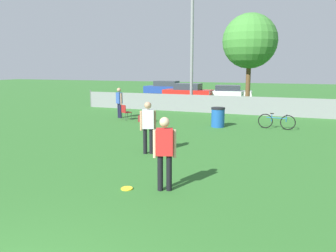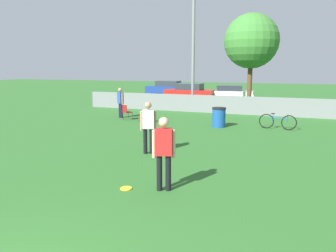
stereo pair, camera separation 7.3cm
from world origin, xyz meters
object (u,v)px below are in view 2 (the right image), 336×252
Objects in this scene: frisbee_disc at (126,188)px; player_receiver_white at (148,124)px; bicycle_sideline at (278,122)px; gear_bag_sideline at (147,119)px; player_thrower_red at (164,149)px; parked_car_red at (190,92)px; folding_chair_sideline at (127,111)px; spectator_in_blue at (120,101)px; light_pole at (193,40)px; trash_bin at (219,117)px; parked_car_white at (230,93)px; tree_near_pole at (251,41)px; parked_car_blue at (168,88)px.

player_receiver_white is at bearing 105.70° from frisbee_disc.
player_receiver_white is 1.02× the size of bicycle_sideline.
player_receiver_white is at bearing -115.29° from bicycle_sideline.
player_thrower_red is at bearing -62.42° from gear_bag_sideline.
frisbee_disc is at bearing -98.81° from player_receiver_white.
folding_chair_sideline is at bearing -88.53° from parked_car_red.
folding_chair_sideline is 0.20× the size of parked_car_red.
gear_bag_sideline is at bearing 96.79° from player_thrower_red.
player_receiver_white reaches higher than spectator_in_blue.
light_pole reaches higher than spectator_in_blue.
player_receiver_white is 1.83× the size of trash_bin.
folding_chair_sideline is (0.66, -0.52, -0.49)m from spectator_in_blue.
player_thrower_red is at bearing 16.15° from frisbee_disc.
spectator_in_blue is 0.40× the size of parked_car_white.
player_thrower_red is at bearing -90.44° from parked_car_white.
parked_car_red is (-5.17, 20.70, 0.68)m from frisbee_disc.
player_thrower_red is 9.20m from bicycle_sideline.
parked_car_white is at bearing -75.59° from folding_chair_sideline.
spectator_in_blue reaches higher than gear_bag_sideline.
parked_car_blue is (-9.34, 8.26, -3.84)m from tree_near_pole.
gear_bag_sideline is 17.05m from parked_car_blue.
player_receiver_white reaches higher than bicycle_sideline.
parked_car_white is at bearing 82.20° from gear_bag_sideline.
spectator_in_blue reaches higher than parked_car_white.
parked_car_white reaches higher than folding_chair_sideline.
tree_near_pole reaches higher than player_thrower_red.
spectator_in_blue is (-4.75, 6.48, -0.02)m from player_receiver_white.
player_receiver_white is at bearing -75.83° from parked_car_red.
spectator_in_blue is 1.01× the size of bicycle_sideline.
bicycle_sideline is at bearing 2.82° from gear_bag_sideline.
parked_car_blue is at bearing 90.66° from player_thrower_red.
player_thrower_red reaches higher than spectator_in_blue.
parked_car_white is at bearing 76.50° from player_thrower_red.
bicycle_sideline is at bearing -150.88° from folding_chair_sideline.
bicycle_sideline is 1.79× the size of trash_bin.
folding_chair_sideline is at bearing -76.94° from parked_car_blue.
parked_car_white is (1.06, 7.23, -3.91)m from light_pole.
light_pole is at bearing -145.92° from tree_near_pole.
parked_car_white is at bearing -76.19° from spectator_in_blue.
player_thrower_red is 0.41× the size of parked_car_red.
bicycle_sideline is 13.43m from parked_car_white.
player_receiver_white is at bearing 152.38° from folding_chair_sideline.
parked_car_white is (-1.90, 21.79, 0.63)m from frisbee_disc.
folding_chair_sideline is (-2.00, -5.51, -4.08)m from light_pole.
tree_near_pole reaches higher than parked_car_blue.
parked_car_red is at bearing -61.06° from folding_chair_sideline.
tree_near_pole reaches higher than frisbee_disc.
light_pole is 10.44× the size of gear_bag_sideline.
spectator_in_blue is (-2.66, -4.98, -3.59)m from light_pole.
light_pole reaches higher than parked_car_red.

